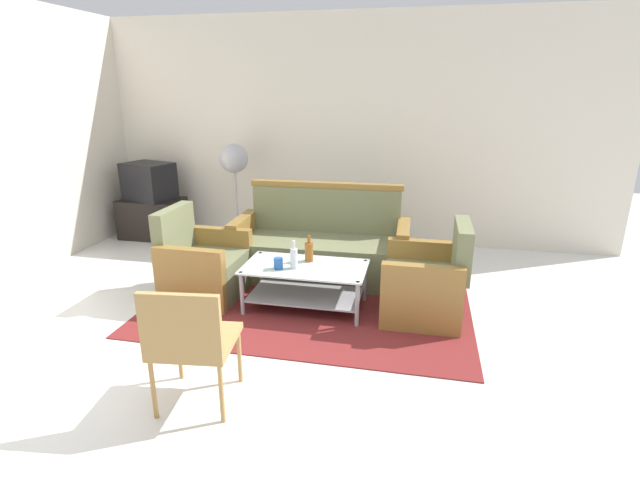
{
  "coord_description": "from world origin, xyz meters",
  "views": [
    {
      "loc": [
        0.86,
        -3.0,
        1.93
      ],
      "look_at": [
        0.03,
        0.9,
        0.65
      ],
      "focal_mm": 26.71,
      "sensor_mm": 36.0,
      "label": 1
    }
  ],
  "objects_px": {
    "cup": "(278,263)",
    "pedestal_fan": "(234,164)",
    "armchair_right": "(426,285)",
    "bottle_brown": "(309,251)",
    "bottle_clear": "(294,258)",
    "wicker_chair": "(190,338)",
    "couch": "(322,248)",
    "television": "(149,181)",
    "armchair_left": "(203,267)",
    "tv_stand": "(153,218)",
    "coffee_table": "(305,280)"
  },
  "relations": [
    {
      "from": "cup",
      "to": "pedestal_fan",
      "type": "bearing_deg",
      "value": 121.18
    },
    {
      "from": "armchair_right",
      "to": "bottle_brown",
      "type": "bearing_deg",
      "value": 87.4
    },
    {
      "from": "bottle_clear",
      "to": "bottle_brown",
      "type": "distance_m",
      "value": 0.22
    },
    {
      "from": "armchair_right",
      "to": "wicker_chair",
      "type": "xyz_separation_m",
      "value": [
        -1.4,
        -1.62,
        0.21
      ]
    },
    {
      "from": "couch",
      "to": "bottle_brown",
      "type": "distance_m",
      "value": 0.68
    },
    {
      "from": "bottle_brown",
      "to": "cup",
      "type": "bearing_deg",
      "value": -131.72
    },
    {
      "from": "couch",
      "to": "wicker_chair",
      "type": "relative_size",
      "value": 2.16
    },
    {
      "from": "television",
      "to": "bottle_clear",
      "type": "bearing_deg",
      "value": 160.86
    },
    {
      "from": "armchair_left",
      "to": "pedestal_fan",
      "type": "relative_size",
      "value": 0.67
    },
    {
      "from": "tv_stand",
      "to": "pedestal_fan",
      "type": "height_order",
      "value": "pedestal_fan"
    },
    {
      "from": "television",
      "to": "pedestal_fan",
      "type": "xyz_separation_m",
      "value": [
        1.18,
        0.05,
        0.25
      ]
    },
    {
      "from": "armchair_left",
      "to": "television",
      "type": "xyz_separation_m",
      "value": [
        -1.49,
        1.62,
        0.47
      ]
    },
    {
      "from": "couch",
      "to": "bottle_brown",
      "type": "height_order",
      "value": "couch"
    },
    {
      "from": "armchair_right",
      "to": "coffee_table",
      "type": "height_order",
      "value": "armchair_right"
    },
    {
      "from": "armchair_right",
      "to": "television",
      "type": "xyz_separation_m",
      "value": [
        -3.59,
        1.61,
        0.47
      ]
    },
    {
      "from": "armchair_left",
      "to": "cup",
      "type": "bearing_deg",
      "value": 78.08
    },
    {
      "from": "armchair_left",
      "to": "tv_stand",
      "type": "distance_m",
      "value": 2.21
    },
    {
      "from": "armchair_right",
      "to": "pedestal_fan",
      "type": "bearing_deg",
      "value": 55.37
    },
    {
      "from": "coffee_table",
      "to": "bottle_brown",
      "type": "bearing_deg",
      "value": 87.57
    },
    {
      "from": "pedestal_fan",
      "to": "bottle_brown",
      "type": "bearing_deg",
      "value": -50.2
    },
    {
      "from": "bottle_clear",
      "to": "television",
      "type": "distance_m",
      "value": 3.02
    },
    {
      "from": "couch",
      "to": "cup",
      "type": "relative_size",
      "value": 18.15
    },
    {
      "from": "armchair_left",
      "to": "couch",
      "type": "bearing_deg",
      "value": 125.98
    },
    {
      "from": "cup",
      "to": "television",
      "type": "distance_m",
      "value": 2.95
    },
    {
      "from": "armchair_right",
      "to": "pedestal_fan",
      "type": "xyz_separation_m",
      "value": [
        -2.4,
        1.66,
        0.73
      ]
    },
    {
      "from": "bottle_clear",
      "to": "television",
      "type": "height_order",
      "value": "television"
    },
    {
      "from": "armchair_right",
      "to": "pedestal_fan",
      "type": "distance_m",
      "value": 3.01
    },
    {
      "from": "cup",
      "to": "tv_stand",
      "type": "xyz_separation_m",
      "value": [
        -2.31,
        1.81,
        -0.2
      ]
    },
    {
      "from": "armchair_left",
      "to": "pedestal_fan",
      "type": "distance_m",
      "value": 1.85
    },
    {
      "from": "couch",
      "to": "coffee_table",
      "type": "bearing_deg",
      "value": 89.79
    },
    {
      "from": "bottle_brown",
      "to": "television",
      "type": "distance_m",
      "value": 2.98
    },
    {
      "from": "coffee_table",
      "to": "bottle_brown",
      "type": "distance_m",
      "value": 0.27
    },
    {
      "from": "armchair_left",
      "to": "bottle_clear",
      "type": "distance_m",
      "value": 0.98
    },
    {
      "from": "bottle_brown",
      "to": "cup",
      "type": "height_order",
      "value": "bottle_brown"
    },
    {
      "from": "armchair_right",
      "to": "wicker_chair",
      "type": "distance_m",
      "value": 2.15
    },
    {
      "from": "bottle_brown",
      "to": "bottle_clear",
      "type": "bearing_deg",
      "value": -112.78
    },
    {
      "from": "television",
      "to": "couch",
      "type": "bearing_deg",
      "value": 176.78
    },
    {
      "from": "couch",
      "to": "television",
      "type": "xyz_separation_m",
      "value": [
        -2.51,
        0.92,
        0.44
      ]
    },
    {
      "from": "bottle_clear",
      "to": "pedestal_fan",
      "type": "distance_m",
      "value": 2.27
    },
    {
      "from": "couch",
      "to": "bottle_clear",
      "type": "relative_size",
      "value": 6.96
    },
    {
      "from": "coffee_table",
      "to": "tv_stand",
      "type": "height_order",
      "value": "tv_stand"
    },
    {
      "from": "bottle_clear",
      "to": "armchair_left",
      "type": "bearing_deg",
      "value": 171.19
    },
    {
      "from": "coffee_table",
      "to": "bottle_clear",
      "type": "relative_size",
      "value": 4.22
    },
    {
      "from": "armchair_right",
      "to": "cup",
      "type": "bearing_deg",
      "value": 98.78
    },
    {
      "from": "cup",
      "to": "wicker_chair",
      "type": "relative_size",
      "value": 0.12
    },
    {
      "from": "couch",
      "to": "bottle_brown",
      "type": "bearing_deg",
      "value": 90.49
    },
    {
      "from": "armchair_right",
      "to": "bottle_brown",
      "type": "relative_size",
      "value": 3.44
    },
    {
      "from": "cup",
      "to": "tv_stand",
      "type": "height_order",
      "value": "tv_stand"
    },
    {
      "from": "television",
      "to": "bottle_brown",
      "type": "bearing_deg",
      "value": 165.07
    },
    {
      "from": "tv_stand",
      "to": "wicker_chair",
      "type": "xyz_separation_m",
      "value": [
        2.19,
        -3.23,
        0.23
      ]
    }
  ]
}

